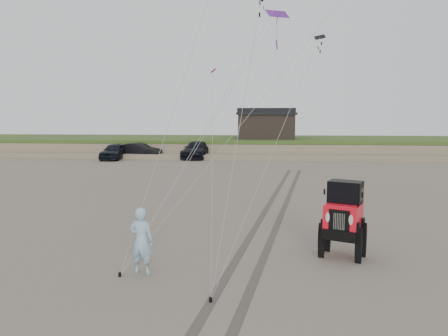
{
  "coord_description": "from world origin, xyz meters",
  "views": [
    {
      "loc": [
        1.33,
        -11.67,
        4.43
      ],
      "look_at": [
        0.12,
        3.0,
        2.6
      ],
      "focal_mm": 35.0,
      "sensor_mm": 36.0,
      "label": 1
    }
  ],
  "objects_px": {
    "cabin": "(266,125)",
    "truck_c": "(197,150)",
    "truck_b": "(139,151)",
    "man": "(141,241)",
    "jeep": "(343,227)",
    "truck_a": "(115,151)"
  },
  "relations": [
    {
      "from": "man",
      "to": "truck_b",
      "type": "bearing_deg",
      "value": -65.21
    },
    {
      "from": "cabin",
      "to": "truck_a",
      "type": "distance_m",
      "value": 16.64
    },
    {
      "from": "truck_c",
      "to": "man",
      "type": "xyz_separation_m",
      "value": [
        3.01,
        -31.82,
        0.11
      ]
    },
    {
      "from": "truck_a",
      "to": "man",
      "type": "bearing_deg",
      "value": -68.07
    },
    {
      "from": "cabin",
      "to": "truck_c",
      "type": "xyz_separation_m",
      "value": [
        -6.94,
        -5.33,
        -2.4
      ]
    },
    {
      "from": "jeep",
      "to": "man",
      "type": "height_order",
      "value": "jeep"
    },
    {
      "from": "cabin",
      "to": "truck_c",
      "type": "distance_m",
      "value": 9.07
    },
    {
      "from": "truck_c",
      "to": "jeep",
      "type": "distance_m",
      "value": 31.25
    },
    {
      "from": "truck_b",
      "to": "jeep",
      "type": "distance_m",
      "value": 32.81
    },
    {
      "from": "truck_b",
      "to": "cabin",
      "type": "bearing_deg",
      "value": -54.91
    },
    {
      "from": "truck_a",
      "to": "jeep",
      "type": "height_order",
      "value": "jeep"
    },
    {
      "from": "jeep",
      "to": "cabin",
      "type": "bearing_deg",
      "value": 117.02
    },
    {
      "from": "truck_b",
      "to": "jeep",
      "type": "height_order",
      "value": "jeep"
    },
    {
      "from": "cabin",
      "to": "jeep",
      "type": "relative_size",
      "value": 1.25
    },
    {
      "from": "cabin",
      "to": "man",
      "type": "distance_m",
      "value": 37.43
    },
    {
      "from": "truck_b",
      "to": "man",
      "type": "height_order",
      "value": "man"
    },
    {
      "from": "cabin",
      "to": "truck_a",
      "type": "bearing_deg",
      "value": -154.1
    },
    {
      "from": "truck_b",
      "to": "jeep",
      "type": "xyz_separation_m",
      "value": [
        14.64,
        -29.36,
        0.19
      ]
    },
    {
      "from": "cabin",
      "to": "truck_a",
      "type": "relative_size",
      "value": 1.38
    },
    {
      "from": "truck_a",
      "to": "jeep",
      "type": "bearing_deg",
      "value": -57.31
    },
    {
      "from": "jeep",
      "to": "man",
      "type": "distance_m",
      "value": 6.11
    },
    {
      "from": "truck_b",
      "to": "man",
      "type": "bearing_deg",
      "value": -154.16
    }
  ]
}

